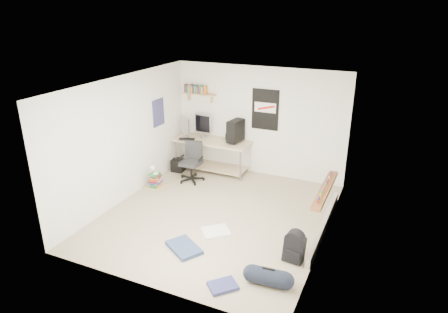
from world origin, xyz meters
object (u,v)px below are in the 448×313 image
at_px(office_chair, 191,160).
at_px(duffel_bag, 268,276).
at_px(desk, 213,156).
at_px(backpack, 294,249).
at_px(book_stack, 156,180).

height_order(office_chair, duffel_bag, office_chair).
height_order(desk, duffel_bag, desk).
relative_size(backpack, duffel_bag, 0.82).
xyz_separation_m(desk, book_stack, (-0.74, -1.36, -0.21)).
bearing_deg(desk, backpack, -21.48).
relative_size(office_chair, duffel_bag, 1.79).
bearing_deg(book_stack, duffel_bag, -32.55).
bearing_deg(book_stack, desk, 61.28).
bearing_deg(office_chair, duffel_bag, -52.94).
bearing_deg(desk, duffel_bag, -30.00).
xyz_separation_m(desk, duffel_bag, (2.53, -3.44, -0.22)).
distance_m(desk, office_chair, 0.78).
height_order(desk, backpack, desk).
height_order(backpack, duffel_bag, backpack).
bearing_deg(duffel_bag, office_chair, 131.02).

